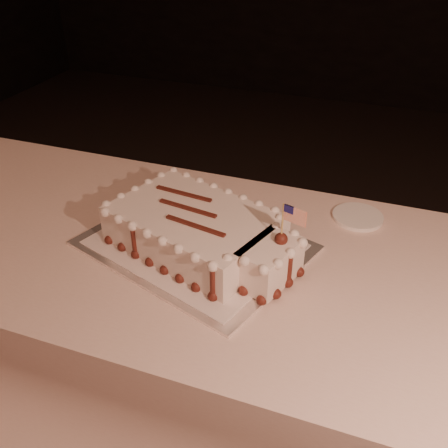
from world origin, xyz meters
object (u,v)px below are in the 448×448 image
(cake_board, at_px, (195,245))
(side_plate, at_px, (358,217))
(sheet_cake, at_px, (203,232))
(banquet_table, at_px, (244,363))

(cake_board, xyz_separation_m, side_plate, (0.38, 0.28, 0.00))
(cake_board, relative_size, sheet_cake, 1.01)
(banquet_table, distance_m, cake_board, 0.41)
(banquet_table, xyz_separation_m, cake_board, (-0.14, 0.01, 0.38))
(sheet_cake, bearing_deg, banquet_table, 0.91)
(banquet_table, relative_size, cake_board, 4.51)
(sheet_cake, relative_size, side_plate, 3.76)
(banquet_table, relative_size, side_plate, 17.11)
(cake_board, xyz_separation_m, sheet_cake, (0.03, -0.01, 0.05))
(sheet_cake, xyz_separation_m, side_plate, (0.35, 0.29, -0.05))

